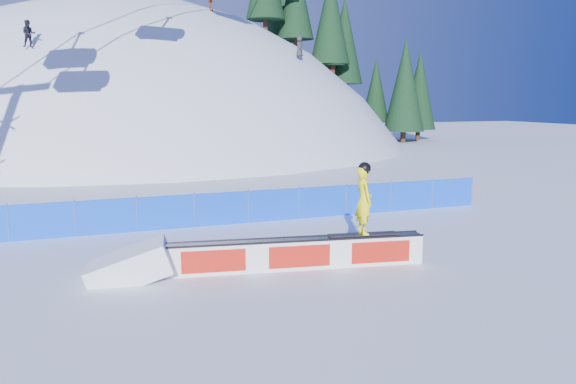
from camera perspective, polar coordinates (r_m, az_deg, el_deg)
name	(u,v)px	position (r m, az deg, el deg)	size (l,w,h in m)	color
ground	(260,257)	(16.39, -2.84, -6.61)	(160.00, 160.00, 0.00)	white
snow_hill	(138,320)	(61.49, -14.99, -12.41)	(64.00, 64.00, 64.00)	silver
treeline	(328,36)	(62.27, 4.09, 15.52)	(20.74, 11.66, 21.55)	#362115
safety_fence	(222,209)	(20.47, -6.69, -1.69)	(22.05, 0.05, 1.30)	blue
rail_box	(298,254)	(15.20, 1.01, -6.27)	(6.98, 1.61, 0.84)	white
snow_ramp	(131,278)	(15.04, -15.68, -8.44)	(2.04, 1.36, 0.77)	white
snowboarder	(364,199)	(15.37, 7.71, -0.76)	(1.96, 0.72, 2.02)	black
distant_skiers	(168,11)	(45.95, -12.08, 17.50)	(20.11, 11.30, 7.08)	black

